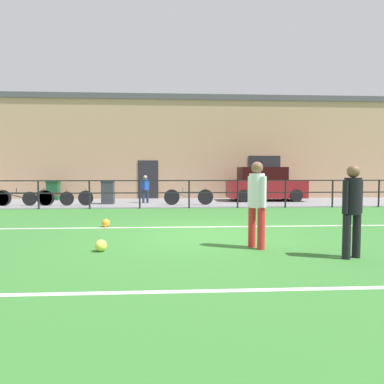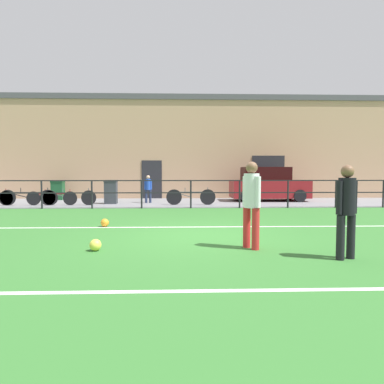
{
  "view_description": "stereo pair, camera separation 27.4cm",
  "coord_description": "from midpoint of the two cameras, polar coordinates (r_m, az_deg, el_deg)",
  "views": [
    {
      "loc": [
        -0.69,
        -8.04,
        1.5
      ],
      "look_at": [
        -0.05,
        3.09,
        0.83
      ],
      "focal_mm": 32.39,
      "sensor_mm": 36.0,
      "label": 1
    },
    {
      "loc": [
        -0.42,
        -8.05,
        1.5
      ],
      "look_at": [
        -0.05,
        3.09,
        0.83
      ],
      "focal_mm": 32.39,
      "sensor_mm": 36.0,
      "label": 2
    }
  ],
  "objects": [
    {
      "name": "bicycle_parked_3",
      "position": [
        16.62,
        -25.0,
        -0.78
      ],
      "size": [
        2.41,
        0.04,
        0.77
      ],
      "color": "black",
      "rests_on": "pavement_strip"
    },
    {
      "name": "field_line_touchline",
      "position": [
        9.39,
        1.53,
        -5.77
      ],
      "size": [
        36.0,
        0.11,
        0.0
      ],
      "primitive_type": "cube",
      "color": "white",
      "rests_on": "ground"
    },
    {
      "name": "ground",
      "position": [
        8.21,
        2.03,
        -7.26
      ],
      "size": [
        60.0,
        44.0,
        0.04
      ],
      "primitive_type": "cube",
      "color": "#33702D"
    },
    {
      "name": "bicycle_parked_2",
      "position": [
        16.0,
        -19.07,
        -0.86
      ],
      "size": [
        2.31,
        0.04,
        0.75
      ],
      "color": "black",
      "rests_on": "pavement_strip"
    },
    {
      "name": "trash_bin_0",
      "position": [
        19.36,
        -20.83,
        0.26
      ],
      "size": [
        0.62,
        0.52,
        0.97
      ],
      "color": "#194C28",
      "rests_on": "pavement_strip"
    },
    {
      "name": "trash_bin_1",
      "position": [
        16.24,
        -12.74,
        0.03
      ],
      "size": [
        0.57,
        0.49,
        1.08
      ],
      "color": "#33383D",
      "rests_on": "pavement_strip"
    },
    {
      "name": "parked_car_red",
      "position": [
        17.87,
        12.82,
        1.14
      ],
      "size": [
        3.81,
        1.84,
        1.7
      ],
      "color": "maroon",
      "rests_on": "pavement_strip"
    },
    {
      "name": "player_goalkeeper",
      "position": [
        6.49,
        25.22,
        -2.1
      ],
      "size": [
        0.42,
        0.28,
        1.61
      ],
      "rotation": [
        0.0,
        0.0,
        3.51
      ],
      "color": "black",
      "rests_on": "ground"
    },
    {
      "name": "soccer_ball_spare",
      "position": [
        6.82,
        -14.5,
        -8.45
      ],
      "size": [
        0.22,
        0.22,
        0.22
      ],
      "primitive_type": "sphere",
      "color": "#E5E04C",
      "rests_on": "ground"
    },
    {
      "name": "clubhouse_facade",
      "position": [
        20.3,
        -0.33,
        7.25
      ],
      "size": [
        28.0,
        2.56,
        5.7
      ],
      "color": "tan",
      "rests_on": "ground"
    },
    {
      "name": "bicycle_parked_4",
      "position": [
        16.25,
        -21.66,
        -0.92
      ],
      "size": [
        2.19,
        0.04,
        0.71
      ],
      "color": "black",
      "rests_on": "pavement_strip"
    },
    {
      "name": "soccer_ball_match",
      "position": [
        9.67,
        -13.39,
        -4.95
      ],
      "size": [
        0.22,
        0.22,
        0.22
      ],
      "primitive_type": "sphere",
      "color": "orange",
      "rests_on": "ground"
    },
    {
      "name": "perimeter_fence",
      "position": [
        14.08,
        0.37,
        0.35
      ],
      "size": [
        36.07,
        0.07,
        1.15
      ],
      "color": "black",
      "rests_on": "ground"
    },
    {
      "name": "spectator_child",
      "position": [
        16.36,
        -6.76,
        0.78
      ],
      "size": [
        0.35,
        0.23,
        1.3
      ],
      "rotation": [
        0.0,
        0.0,
        3.28
      ],
      "color": "#232D4C",
      "rests_on": "pavement_strip"
    },
    {
      "name": "bicycle_parked_1",
      "position": [
        15.3,
        0.32,
        -0.8
      ],
      "size": [
        2.18,
        0.04,
        0.78
      ],
      "color": "black",
      "rests_on": "pavement_strip"
    },
    {
      "name": "field_line_hash",
      "position": [
        4.54,
        5.45,
        -15.89
      ],
      "size": [
        36.0,
        0.11,
        0.0
      ],
      "primitive_type": "cube",
      "color": "white",
      "rests_on": "ground"
    },
    {
      "name": "player_striker",
      "position": [
        6.81,
        10.89,
        -1.22
      ],
      "size": [
        0.3,
        0.41,
        1.69
      ],
      "rotation": [
        0.0,
        0.0,
        2.11
      ],
      "color": "red",
      "rests_on": "ground"
    },
    {
      "name": "pavement_strip",
      "position": [
        16.62,
        0.03,
        -1.73
      ],
      "size": [
        48.0,
        5.0,
        0.02
      ],
      "primitive_type": "cube",
      "color": "slate",
      "rests_on": "ground"
    }
  ]
}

